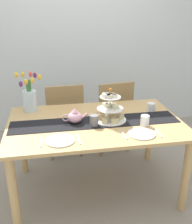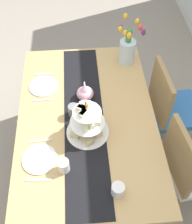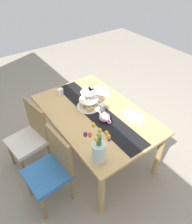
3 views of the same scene
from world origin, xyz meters
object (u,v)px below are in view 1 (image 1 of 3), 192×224
tulip_vase (30,97)px  mug_grey (94,120)px  cream_jug (151,107)px  knife_left (79,139)px  chair_right (112,113)px  fork_right (124,135)px  dinner_plate_right (142,134)px  knife_right (158,133)px  chair_left (64,116)px  tiered_cake_stand (110,110)px  dinner_plate_left (60,140)px  fork_left (41,142)px  teapot (75,117)px  mug_white_text (145,121)px  dining_table (95,131)px

tulip_vase → mug_grey: tulip_vase is taller
cream_jug → knife_left: (-0.79, -0.48, -0.04)m
chair_right → fork_right: 1.10m
tulip_vase → dinner_plate_right: tulip_vase is taller
chair_right → knife_right: size_ratio=5.35×
chair_left → tiered_cake_stand: bearing=-62.7°
chair_left → dinner_plate_left: 1.09m
tulip_vase → dinner_plate_right: 1.17m
fork_right → dinner_plate_right: bearing=0.0°
tiered_cake_stand → fork_left: bearing=-152.0°
chair_right → mug_grey: chair_right is taller
teapot → fork_left: bearing=-131.9°
fork_left → knife_left: same height
chair_left → tiered_cake_stand: (0.38, -0.73, 0.34)m
mug_white_text → fork_left: bearing=-169.9°
chair_right → dining_table: bearing=-115.0°
chair_left → chair_right: size_ratio=1.00×
teapot → knife_left: size_ratio=1.40×
fork_left → knife_right: 0.95m
fork_right → chair_left: bearing=111.8°
chair_left → fork_left: size_ratio=6.07×
fork_left → dinner_plate_right: size_ratio=0.65×
fork_left → knife_left: (0.29, 0.00, 0.00)m
tulip_vase → cream_jug: tulip_vase is taller
tiered_cake_stand → mug_grey: 0.19m
chair_right → fork_left: 1.36m
cream_jug → dinner_plate_left: size_ratio=0.37×
dining_table → mug_white_text: size_ratio=16.62×
dining_table → tulip_vase: size_ratio=3.90×
tiered_cake_stand → cream_jug: size_ratio=3.58×
tulip_vase → dinner_plate_left: (0.25, -0.71, -0.14)m
tulip_vase → fork_right: (0.77, -0.71, -0.14)m
chair_left → knife_right: chair_left is taller
fork_right → mug_grey: mug_grey is taller
chair_right → mug_white_text: size_ratio=9.58×
chair_left → knife_right: size_ratio=5.35×
fork_left → fork_right: same height
teapot → cream_jug: size_ratio=2.80×
fork_left → dinner_plate_right: (0.81, 0.00, 0.00)m
tiered_cake_stand → teapot: bearing=180.0°
fork_left → cream_jug: bearing=24.1°
chair_left → knife_left: 1.09m
dining_table → fork_right: 0.39m
teapot → fork_right: size_ratio=1.59×
fork_left → dinner_plate_left: bearing=0.0°
dining_table → chair_left: bearing=108.2°
knife_right → tulip_vase: bearing=146.4°
fork_left → knife_left: size_ratio=0.88×
fork_left → knife_right: (0.95, 0.00, 0.00)m
knife_right → fork_right: bearing=180.0°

